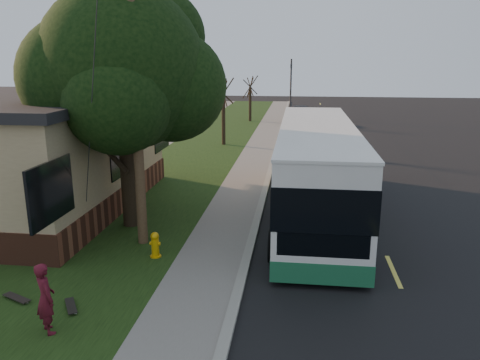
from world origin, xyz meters
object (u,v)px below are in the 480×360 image
Objects in this scene: transit_bus at (316,167)px; utility_pole at (135,92)px; leafy_tree at (125,71)px; dumpster at (81,178)px; bare_tree_near at (223,113)px; skateboarder at (45,298)px; traffic_signal at (291,84)px; fire_hydrant at (155,245)px; bare_tree_far at (250,99)px; skateboard_main at (71,306)px; distant_car at (300,114)px; skateboard_spare at (17,298)px.

utility_pole is at bearing -145.41° from transit_bus.
leafy_tree is 5.38× the size of dumpster.
bare_tree_near is 2.82× the size of skateboarder.
leafy_tree reaches higher than traffic_signal.
bare_tree_near is 0.78× the size of traffic_signal.
traffic_signal is at bearing 84.79° from fire_hydrant.
leafy_tree is 1.81× the size of bare_tree_near.
bare_tree_far is at bearing -47.89° from skateboarder.
utility_pole is at bearing -50.98° from skateboarder.
dumpster is (-8.21, -27.85, -2.51)m from traffic_signal.
bare_tree_near is 21.10m from skateboard_main.
fire_hydrant is 30.04m from bare_tree_far.
skateboarder is at bearing -85.66° from leafy_tree.
dumpster is 0.30× the size of distant_car.
distant_car is (1.00, -4.83, -2.34)m from traffic_signal.
bare_tree_far is (0.50, 12.00, -0.15)m from bare_tree_near.
distant_car reaches higher than skateboarder.
bare_tree_near is 2.97× the size of dumpster.
leafy_tree is 7.59m from skateboard_main.
utility_pole is 28.83m from distant_car.
bare_tree_far reaches higher than skateboard_spare.
distant_car is (-0.51, 24.51, -0.92)m from transit_bus.
dumpster is at bearing 130.53° from utility_pole.
bare_tree_near is 0.35× the size of transit_bus.
bare_tree_near is at bearing 112.44° from transit_bus.
skateboarder is at bearing -90.44° from bare_tree_near.
traffic_signal is at bearing 83.59° from skateboard_main.
skateboarder is (-0.67, -33.94, -1.17)m from bare_tree_far.
utility_pole reaches higher than skateboard_spare.
transit_bus reaches higher than skateboarder.
bare_tree_near is at bearing -92.39° from bare_tree_far.
fire_hydrant is 4.37m from utility_pole.
skateboard_main is 0.52× the size of dumpster.
fire_hydrant is 18.10m from bare_tree_near.
skateboard_spare is (-7.11, -7.47, -1.62)m from transit_bus.
fire_hydrant is at bearing -59.33° from leafy_tree.
distant_car is at bearing 65.88° from bare_tree_near.
bare_tree_near is at bearing 89.57° from skateboard_main.
skateboarder is at bearing -91.13° from bare_tree_far.
leafy_tree is 1.42× the size of traffic_signal.
transit_bus is 9.90m from dumpster.
traffic_signal is 7.24× the size of skateboard_main.
skateboard_main is at bearing -126.49° from transit_bus.
bare_tree_far is at bearing 90.76° from fire_hydrant.
skateboarder is 1.95m from skateboard_spare.
skateboarder is 0.31× the size of distant_car.
skateboard_main is at bearing -96.41° from traffic_signal.
utility_pole is 1.87× the size of distant_car.
bare_tree_near reaches higher than skateboarder.
fire_hydrant reaches higher than skateboard_main.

